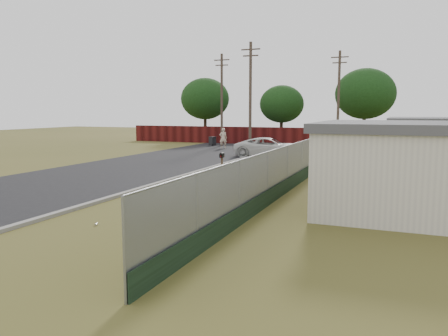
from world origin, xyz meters
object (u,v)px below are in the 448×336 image
at_px(pedestrian, 223,138).
at_px(trash_bin, 212,141).
at_px(fire_hydrant, 211,220).
at_px(pickup_truck, 269,147).
at_px(mailbox, 222,157).

xyz_separation_m(pedestrian, trash_bin, (-2.22, 2.60, -0.48)).
bearing_deg(trash_bin, fire_hydrant, -66.51).
xyz_separation_m(pickup_truck, trash_bin, (-8.27, 8.18, -0.27)).
distance_m(pedestrian, trash_bin, 3.45).
bearing_deg(fire_hydrant, pedestrian, 111.47).
relative_size(fire_hydrant, trash_bin, 1.00).
distance_m(fire_hydrant, mailbox, 11.55).
bearing_deg(trash_bin, pedestrian, -49.54).
height_order(fire_hydrant, mailbox, mailbox).
bearing_deg(pickup_truck, mailbox, 171.53).
height_order(mailbox, trash_bin, mailbox).
bearing_deg(fire_hydrant, mailbox, 110.77).
bearing_deg(trash_bin, mailbox, -64.95).
relative_size(mailbox, pedestrian, 0.65).
distance_m(mailbox, trash_bin, 20.07).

